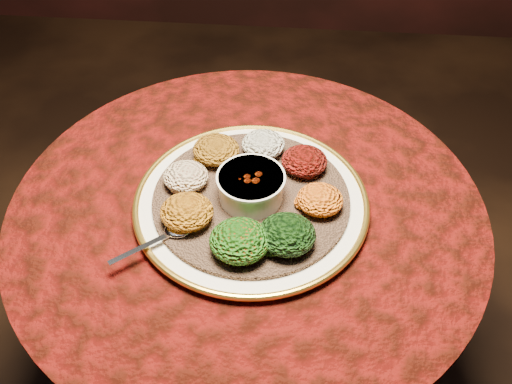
{
  "coord_description": "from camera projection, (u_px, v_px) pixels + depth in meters",
  "views": [
    {
      "loc": [
        0.09,
        -0.78,
        1.57
      ],
      "look_at": [
        0.02,
        0.01,
        0.76
      ],
      "focal_mm": 40.0,
      "sensor_mm": 36.0,
      "label": 1
    }
  ],
  "objects": [
    {
      "name": "portion_ayib",
      "position": [
        263.0,
        144.0,
        1.2
      ],
      "size": [
        0.09,
        0.09,
        0.04
      ],
      "primitive_type": "ellipsoid",
      "color": "beige",
      "rests_on": "injera"
    },
    {
      "name": "portion_kik",
      "position": [
        187.0,
        212.0,
        1.06
      ],
      "size": [
        0.1,
        0.1,
        0.05
      ],
      "primitive_type": "ellipsoid",
      "color": "#AE650F",
      "rests_on": "injera"
    },
    {
      "name": "injera",
      "position": [
        251.0,
        199.0,
        1.13
      ],
      "size": [
        0.48,
        0.48,
        0.01
      ],
      "primitive_type": "cylinder",
      "rotation": [
        0.0,
        0.0,
        -0.28
      ],
      "color": "brown",
      "rests_on": "platter"
    },
    {
      "name": "portion_gomen",
      "position": [
        287.0,
        234.0,
        1.02
      ],
      "size": [
        0.11,
        0.1,
        0.05
      ],
      "primitive_type": "ellipsoid",
      "color": "black",
      "rests_on": "injera"
    },
    {
      "name": "portion_kitfo",
      "position": [
        304.0,
        161.0,
        1.16
      ],
      "size": [
        0.09,
        0.09,
        0.05
      ],
      "primitive_type": "ellipsoid",
      "color": "black",
      "rests_on": "injera"
    },
    {
      "name": "table",
      "position": [
        248.0,
        259.0,
        1.28
      ],
      "size": [
        0.96,
        0.96,
        0.73
      ],
      "color": "black",
      "rests_on": "ground"
    },
    {
      "name": "stew_bowl",
      "position": [
        251.0,
        185.0,
        1.1
      ],
      "size": [
        0.13,
        0.13,
        0.06
      ],
      "color": "silver",
      "rests_on": "injera"
    },
    {
      "name": "portion_tikil",
      "position": [
        320.0,
        200.0,
        1.09
      ],
      "size": [
        0.09,
        0.09,
        0.04
      ],
      "primitive_type": "ellipsoid",
      "color": "#AC760E",
      "rests_on": "injera"
    },
    {
      "name": "portion_shiro",
      "position": [
        216.0,
        150.0,
        1.19
      ],
      "size": [
        0.1,
        0.09,
        0.05
      ],
      "primitive_type": "ellipsoid",
      "color": "#855110",
      "rests_on": "injera"
    },
    {
      "name": "platter",
      "position": [
        251.0,
        202.0,
        1.14
      ],
      "size": [
        0.57,
        0.57,
        0.02
      ],
      "rotation": [
        0.0,
        0.0,
        -0.34
      ],
      "color": "white",
      "rests_on": "table"
    },
    {
      "name": "spoon",
      "position": [
        172.0,
        233.0,
        1.05
      ],
      "size": [
        0.13,
        0.11,
        0.01
      ],
      "rotation": [
        0.0,
        0.0,
        -2.46
      ],
      "color": "silver",
      "rests_on": "injera"
    },
    {
      "name": "portion_timatim",
      "position": [
        186.0,
        176.0,
        1.13
      ],
      "size": [
        0.09,
        0.09,
        0.04
      ],
      "primitive_type": "ellipsoid",
      "color": "maroon",
      "rests_on": "injera"
    },
    {
      "name": "portion_mixveg",
      "position": [
        240.0,
        241.0,
        1.01
      ],
      "size": [
        0.11,
        0.1,
        0.05
      ],
      "primitive_type": "ellipsoid",
      "color": "#A9240A",
      "rests_on": "injera"
    }
  ]
}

